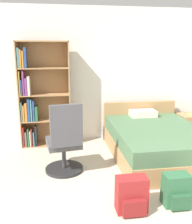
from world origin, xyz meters
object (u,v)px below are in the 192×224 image
Objects in this scene: bed at (155,141)px; backpack_green at (177,191)px; office_chair at (65,144)px; bookshelf at (38,98)px; nightstand at (189,127)px; backpack_red at (132,196)px.

bed is 5.23× the size of backpack_green.
office_chair is 2.81× the size of backpack_green.
bookshelf reaches higher than office_chair.
nightstand reaches higher than backpack_red.
backpack_red is (-0.85, -1.45, -0.08)m from bed.
backpack_green is 0.94× the size of backpack_red.
bed is 3.93× the size of nightstand.
office_chair is 2.63× the size of backpack_red.
bookshelf is at bearing 178.35° from nightstand.
backpack_red reaches higher than backpack_green.
backpack_green is (1.71, -2.23, -0.74)m from bookshelf.
bookshelf is 3.10m from nightstand.
backpack_red is at bearing -120.37° from bed.
office_chair is 2.11× the size of nightstand.
bed is at bearing 59.63° from backpack_red.
office_chair is (-1.56, -0.42, 0.19)m from bed.
backpack_green is at bearing -38.29° from office_chair.
backpack_red is at bearing -130.66° from nightstand.
office_chair is 1.63m from backpack_green.
bookshelf is 2.65m from backpack_red.
office_chair reaches higher than nightstand.
bookshelf is at bearing 109.87° from office_chair.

